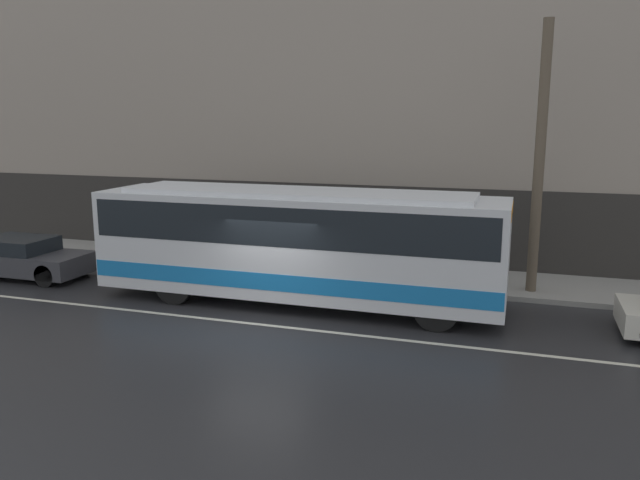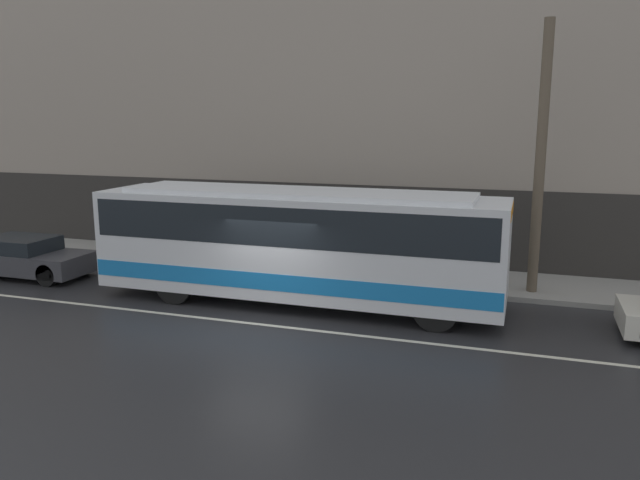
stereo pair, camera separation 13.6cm
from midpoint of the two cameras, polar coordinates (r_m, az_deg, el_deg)
The scene contains 8 objects.
ground_plane at distance 15.80m, azimuth -5.27°, elevation -7.70°, with size 60.00×60.00×0.00m, color #262628.
sidewalk at distance 20.77m, azimuth 0.87°, elevation -2.79°, with size 60.00×3.10×0.15m.
building_facade at distance 21.77m, azimuth 2.29°, elevation 11.96°, with size 60.00×0.35×11.18m.
lane_stripe at distance 15.80m, azimuth -5.27°, elevation -7.68°, with size 54.00×0.14×0.01m.
transit_bus at distance 17.07m, azimuth -1.92°, elevation -0.02°, with size 11.21×2.57×3.16m.
sedan_dark_behind at distance 22.40m, azimuth -25.37°, elevation -1.43°, with size 4.53×1.80×1.28m.
utility_pole_near at distance 18.50m, azimuth 19.70°, elevation 6.91°, with size 0.29×0.29×7.55m.
pedestrian_waiting at distance 22.11m, azimuth -6.04°, elevation 0.14°, with size 0.36×0.36×1.57m.
Camera 2 is at (6.13, -13.64, 5.12)m, focal length 35.00 mm.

